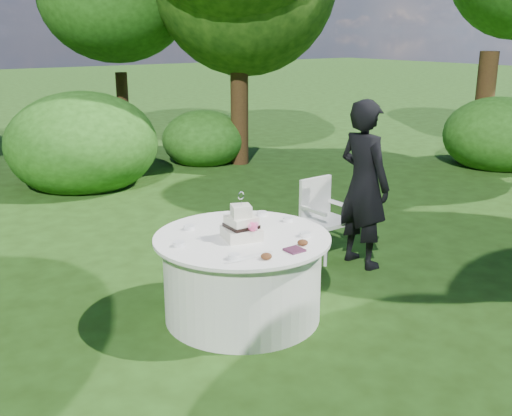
# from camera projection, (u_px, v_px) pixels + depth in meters

# --- Properties ---
(ground) EXTENTS (80.00, 80.00, 0.00)m
(ground) POSITION_uv_depth(u_px,v_px,m) (243.00, 315.00, 5.47)
(ground) COLOR #1E380F
(ground) RESTS_ON ground
(napkins) EXTENTS (0.14, 0.14, 0.02)m
(napkins) POSITION_uv_depth(u_px,v_px,m) (294.00, 250.00, 4.89)
(napkins) COLOR #481F35
(napkins) RESTS_ON table
(feather_plume) EXTENTS (0.48, 0.07, 0.01)m
(feather_plume) POSITION_uv_depth(u_px,v_px,m) (249.00, 257.00, 4.74)
(feather_plume) COLOR silver
(feather_plume) RESTS_ON table
(guest) EXTENTS (0.44, 0.67, 1.83)m
(guest) POSITION_uv_depth(u_px,v_px,m) (364.00, 184.00, 6.44)
(guest) COLOR black
(guest) RESTS_ON ground
(table) EXTENTS (1.56, 1.56, 0.77)m
(table) POSITION_uv_depth(u_px,v_px,m) (242.00, 276.00, 5.36)
(table) COLOR silver
(table) RESTS_ON ground
(cake) EXTENTS (0.36, 0.36, 0.42)m
(cake) POSITION_uv_depth(u_px,v_px,m) (242.00, 226.00, 5.16)
(cake) COLOR silver
(cake) RESTS_ON table
(chair) EXTENTS (0.48, 0.47, 0.91)m
(chair) POSITION_uv_depth(u_px,v_px,m) (322.00, 212.00, 6.79)
(chair) COLOR white
(chair) RESTS_ON ground
(votives) EXTENTS (1.26, 0.95, 0.04)m
(votives) POSITION_uv_depth(u_px,v_px,m) (244.00, 232.00, 5.30)
(votives) COLOR white
(votives) RESTS_ON table
(petal_cups) EXTENTS (0.57, 1.09, 0.05)m
(petal_cups) POSITION_uv_depth(u_px,v_px,m) (270.00, 236.00, 5.16)
(petal_cups) COLOR #562D16
(petal_cups) RESTS_ON table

